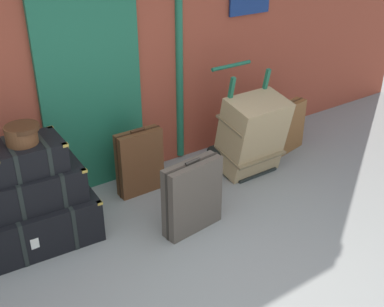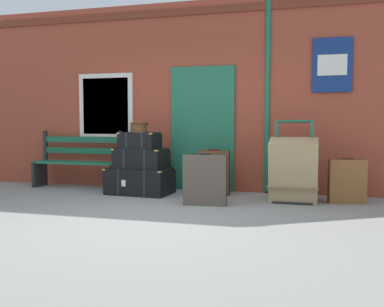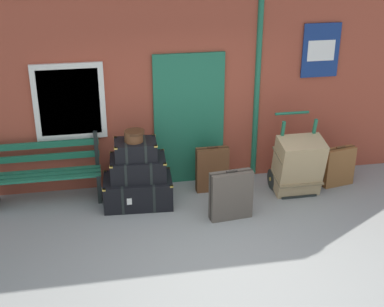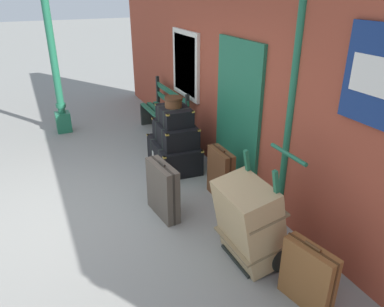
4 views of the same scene
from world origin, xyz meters
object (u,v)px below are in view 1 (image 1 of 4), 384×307
(steamer_trunk_middle, at_px, (35,184))
(steamer_trunk_top, at_px, (27,156))
(steamer_trunk_base, at_px, (40,220))
(large_brown_trunk, at_px, (252,135))
(suitcase_brown, at_px, (140,162))
(suitcase_oxblood, at_px, (288,127))
(round_hatbox, at_px, (21,133))
(suitcase_beige, at_px, (192,196))
(porters_trolley, at_px, (241,145))

(steamer_trunk_middle, distance_m, steamer_trunk_top, 0.29)
(steamer_trunk_base, relative_size, large_brown_trunk, 1.11)
(suitcase_brown, bearing_deg, large_brown_trunk, -15.72)
(steamer_trunk_top, distance_m, suitcase_oxblood, 3.24)
(steamer_trunk_base, height_order, large_brown_trunk, large_brown_trunk)
(round_hatbox, xyz_separation_m, suitcase_brown, (1.20, 0.20, -0.74))
(suitcase_beige, bearing_deg, steamer_trunk_middle, 151.11)
(large_brown_trunk, xyz_separation_m, suitcase_brown, (-1.26, 0.35, -0.12))
(steamer_trunk_top, distance_m, porters_trolley, 2.52)
(steamer_trunk_base, xyz_separation_m, porters_trolley, (2.44, 0.04, 0.06))
(steamer_trunk_top, height_order, large_brown_trunk, steamer_trunk_top)
(large_brown_trunk, bearing_deg, suitcase_oxblood, 12.24)
(steamer_trunk_top, bearing_deg, steamer_trunk_middle, -0.14)
(suitcase_brown, bearing_deg, suitcase_oxblood, -5.46)
(suitcase_oxblood, xyz_separation_m, suitcase_brown, (-2.01, 0.19, 0.04))
(suitcase_oxblood, bearing_deg, steamer_trunk_base, -179.52)
(steamer_trunk_base, relative_size, suitcase_beige, 1.40)
(suitcase_oxblood, xyz_separation_m, suitcase_beige, (-1.94, -0.68, 0.04))
(steamer_trunk_base, distance_m, suitcase_beige, 1.42)
(steamer_trunk_base, bearing_deg, suitcase_brown, 10.53)
(steamer_trunk_base, height_order, steamer_trunk_middle, steamer_trunk_middle)
(suitcase_oxblood, bearing_deg, round_hatbox, -179.84)
(steamer_trunk_base, distance_m, steamer_trunk_top, 0.66)
(steamer_trunk_middle, relative_size, steamer_trunk_top, 1.34)
(steamer_trunk_top, relative_size, suitcase_beige, 0.84)
(porters_trolley, relative_size, suitcase_oxblood, 1.78)
(porters_trolley, height_order, suitcase_oxblood, porters_trolley)
(steamer_trunk_middle, distance_m, suitcase_oxblood, 3.18)
(round_hatbox, height_order, suitcase_beige, round_hatbox)
(suitcase_oxblood, bearing_deg, suitcase_brown, 174.54)
(porters_trolley, distance_m, large_brown_trunk, 0.27)
(steamer_trunk_base, xyz_separation_m, large_brown_trunk, (2.44, -0.14, 0.26))
(steamer_trunk_middle, bearing_deg, porters_trolley, 0.35)
(steamer_trunk_middle, xyz_separation_m, suitcase_oxblood, (3.17, 0.00, -0.26))
(steamer_trunk_base, distance_m, large_brown_trunk, 2.46)
(large_brown_trunk, height_order, suitcase_beige, large_brown_trunk)
(round_hatbox, bearing_deg, porters_trolley, 0.48)
(round_hatbox, bearing_deg, large_brown_trunk, -3.57)
(steamer_trunk_middle, bearing_deg, round_hatbox, -171.45)
(large_brown_trunk, bearing_deg, steamer_trunk_base, 176.81)
(steamer_trunk_base, bearing_deg, suitcase_oxblood, 0.48)
(steamer_trunk_top, height_order, suitcase_beige, steamer_trunk_top)
(steamer_trunk_base, relative_size, round_hatbox, 3.62)
(steamer_trunk_base, bearing_deg, steamer_trunk_top, 103.41)
(steamer_trunk_top, bearing_deg, steamer_trunk_base, -76.59)
(porters_trolley, bearing_deg, large_brown_trunk, -90.00)
(steamer_trunk_middle, relative_size, round_hatbox, 2.90)
(steamer_trunk_top, relative_size, large_brown_trunk, 0.66)
(large_brown_trunk, bearing_deg, steamer_trunk_middle, 176.23)
(steamer_trunk_middle, height_order, suitcase_brown, same)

